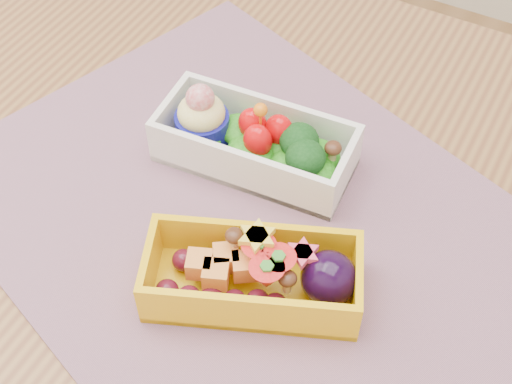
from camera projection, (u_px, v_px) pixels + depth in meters
The scene contains 4 objects.
table at pixel (274, 303), 0.73m from camera, with size 1.20×0.80×0.75m.
placemat at pixel (246, 219), 0.67m from camera, with size 0.54×0.41×0.00m, color #90636A.
bento_white at pixel (254, 142), 0.69m from camera, with size 0.19×0.10×0.08m.
bento_yellow at pixel (257, 276), 0.60m from camera, with size 0.19×0.14×0.06m.
Camera 1 is at (0.17, -0.34, 1.28)m, focal length 50.77 mm.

